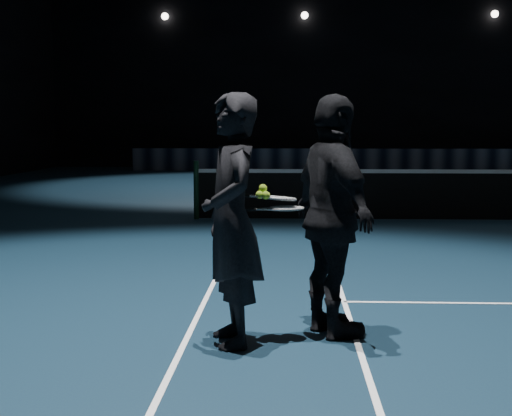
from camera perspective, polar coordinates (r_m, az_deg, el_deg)
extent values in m
plane|color=black|center=(31.83, 11.27, 12.20)|extent=(30.00, 0.00, 30.00)
cylinder|color=black|center=(13.48, -4.80, 1.44)|extent=(0.10, 0.10, 1.10)
cube|color=black|center=(29.22, 11.81, 3.79)|extent=(22.00, 0.15, 0.90)
imported|color=black|center=(5.58, -1.96, -0.97)|extent=(0.66, 0.83, 1.99)
imported|color=black|center=(5.84, 6.19, -0.68)|extent=(0.91, 1.26, 1.99)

